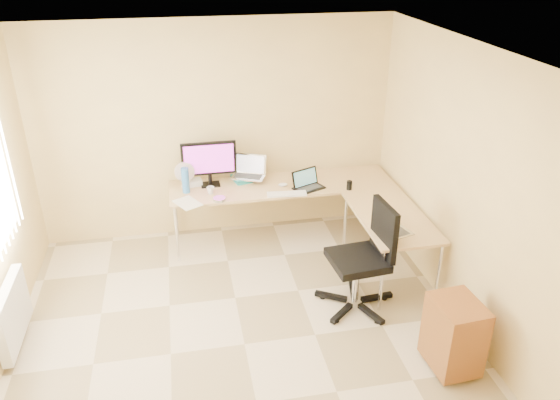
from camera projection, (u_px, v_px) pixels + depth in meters
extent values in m
plane|color=beige|center=(245.00, 344.00, 5.01)|extent=(4.50, 4.50, 0.00)
plane|color=white|center=(234.00, 60.00, 3.86)|extent=(4.50, 4.50, 0.00)
plane|color=#E7C97B|center=(216.00, 131.00, 6.41)|extent=(4.50, 0.00, 4.50)
plane|color=#E7C97B|center=(476.00, 199.00, 4.80)|extent=(0.00, 4.50, 4.50)
cube|color=tan|center=(282.00, 211.00, 6.60)|extent=(2.65, 0.70, 0.73)
cube|color=tan|center=(388.00, 245.00, 5.89)|extent=(0.70, 1.30, 0.73)
cube|color=black|center=(209.00, 164.00, 6.29)|extent=(0.63, 0.21, 0.54)
cube|color=#1B7F7D|center=(242.00, 179.00, 6.53)|extent=(0.25, 0.30, 0.04)
cube|color=silver|center=(248.00, 167.00, 6.46)|extent=(0.48, 0.43, 0.25)
cube|color=black|center=(309.00, 180.00, 6.27)|extent=(0.42, 0.37, 0.22)
cube|color=white|center=(287.00, 194.00, 6.17)|extent=(0.46, 0.16, 0.02)
ellipsoid|color=silver|center=(283.00, 185.00, 6.37)|extent=(0.13, 0.10, 0.04)
imported|color=silver|center=(211.00, 190.00, 6.18)|extent=(0.09, 0.09, 0.08)
cylinder|color=#BABABA|center=(219.00, 199.00, 6.04)|extent=(0.16, 0.16, 0.03)
cylinder|color=#3070B6|center=(185.00, 180.00, 6.17)|extent=(0.09, 0.09, 0.30)
cube|color=white|center=(188.00, 203.00, 5.98)|extent=(0.35, 0.38, 0.01)
cube|color=white|center=(193.00, 182.00, 6.39)|extent=(0.21, 0.16, 0.07)
cylinder|color=beige|center=(185.00, 175.00, 6.30)|extent=(0.25, 0.25, 0.30)
cylinder|color=black|center=(349.00, 185.00, 6.28)|extent=(0.08, 0.08, 0.11)
cube|color=#ACACAC|center=(397.00, 223.00, 5.36)|extent=(0.38, 0.33, 0.22)
cube|color=black|center=(357.00, 263.00, 5.32)|extent=(0.73, 0.73, 1.12)
cube|color=#905F31|center=(454.00, 334.00, 4.60)|extent=(0.40, 0.49, 0.64)
cube|color=white|center=(13.00, 314.00, 4.86)|extent=(0.09, 0.80, 0.55)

